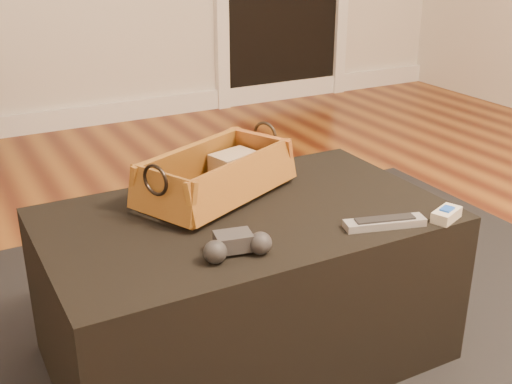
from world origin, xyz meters
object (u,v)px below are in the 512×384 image
wicker_basket (216,178)px  cream_gadget (446,214)px  tv_remote (216,190)px  game_controller (236,245)px  ottoman (246,286)px  silver_remote (385,223)px

wicker_basket → cream_gadget: wicker_basket is taller
tv_remote → game_controller: 0.31m
ottoman → wicker_basket: size_ratio=2.05×
ottoman → wicker_basket: 0.29m
ottoman → wicker_basket: wicker_basket is taller
tv_remote → ottoman: bearing=-105.1°
cream_gadget → silver_remote: bearing=165.3°
game_controller → tv_remote: bearing=73.2°
wicker_basket → silver_remote: bearing=-52.7°
game_controller → silver_remote: size_ratio=0.79×
tv_remote → cream_gadget: (0.44, -0.38, -0.01)m
wicker_basket → game_controller: wicker_basket is taller
ottoman → game_controller: game_controller is taller
silver_remote → ottoman: bearing=138.4°
ottoman → tv_remote: bearing=105.8°
ottoman → cream_gadget: 0.54m
wicker_basket → cream_gadget: bearing=-42.9°
ottoman → tv_remote: size_ratio=4.33×
game_controller → silver_remote: 0.38m
tv_remote → wicker_basket: bearing=30.9°
wicker_basket → silver_remote: size_ratio=2.41×
ottoman → tv_remote: 0.26m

